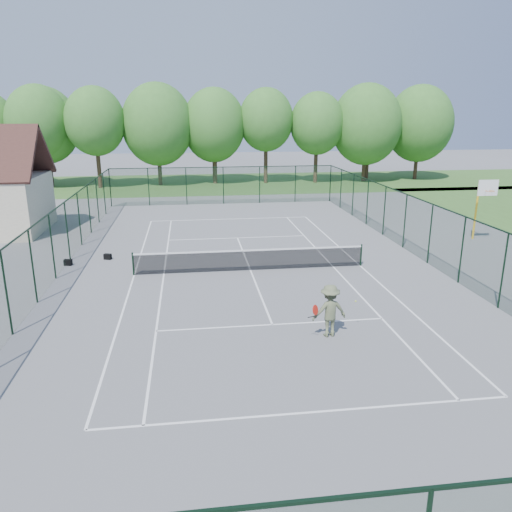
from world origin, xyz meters
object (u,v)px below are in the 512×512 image
object	(u,v)px
sports_bag_a	(68,262)
tennis_player	(330,311)
basketball_goal	(483,198)
tennis_net	(250,259)

from	to	relation	value
sports_bag_a	tennis_player	xyz separation A→B (m)	(10.65, -9.55, 0.76)
basketball_goal	sports_bag_a	distance (m)	23.07
basketball_goal	sports_bag_a	size ratio (longest dim) A/B	9.72
sports_bag_a	tennis_player	size ratio (longest dim) A/B	0.19
basketball_goal	tennis_player	size ratio (longest dim) A/B	1.88
basketball_goal	tennis_player	world-z (taller)	basketball_goal
tennis_net	basketball_goal	bearing A→B (deg)	15.31
sports_bag_a	tennis_net	bearing A→B (deg)	-0.53
tennis_net	sports_bag_a	world-z (taller)	tennis_net
basketball_goal	tennis_player	xyz separation A→B (m)	(-12.22, -11.36, -1.65)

